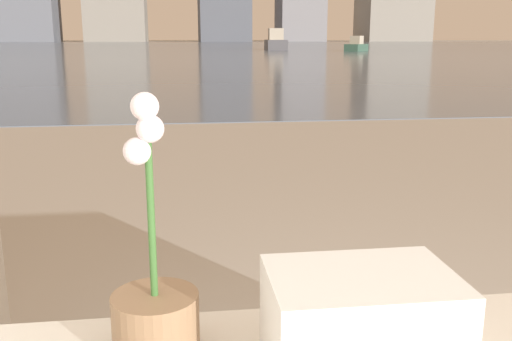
{
  "coord_description": "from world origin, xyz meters",
  "views": [
    {
      "loc": [
        -0.37,
        -0.01,
        1.05
      ],
      "look_at": [
        -0.1,
        2.06,
        0.56
      ],
      "focal_mm": 40.0,
      "sensor_mm": 36.0,
      "label": 1
    }
  ],
  "objects": [
    {
      "name": "potted_orchid",
      "position": [
        -0.42,
        0.87,
        0.62
      ],
      "size": [
        0.14,
        0.14,
        0.44
      ],
      "color": "#8C6B4C",
      "rests_on": "bathtub"
    },
    {
      "name": "harbor_water",
      "position": [
        0.0,
        62.0,
        0.01
      ],
      "size": [
        180.0,
        110.0,
        0.01
      ],
      "color": "slate",
      "rests_on": "ground_plane"
    },
    {
      "name": "harbor_boat_4",
      "position": [
        12.17,
        40.18,
        0.39
      ],
      "size": [
        2.39,
        2.94,
        1.07
      ],
      "color": "#335647",
      "rests_on": "harbor_water"
    },
    {
      "name": "harbor_boat_2",
      "position": [
        7.22,
        45.48,
        0.59
      ],
      "size": [
        1.86,
        4.51,
        1.65
      ],
      "color": "#4C4C51",
      "rests_on": "harbor_water"
    },
    {
      "name": "towel_stack",
      "position": [
        -0.1,
        0.79,
        0.61
      ],
      "size": [
        0.29,
        0.21,
        0.16
      ],
      "color": "white",
      "rests_on": "bathtub"
    }
  ]
}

